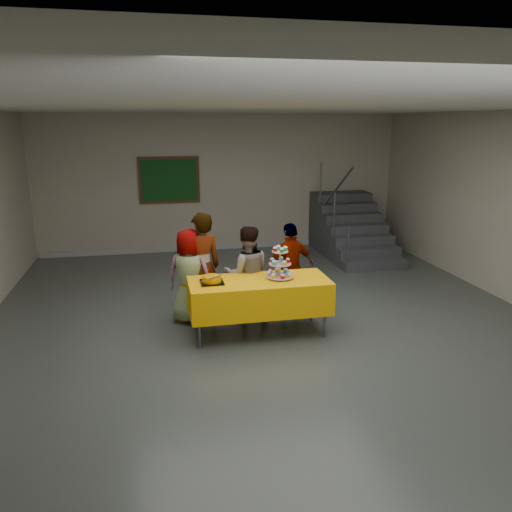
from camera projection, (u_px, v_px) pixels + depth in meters
The scene contains 10 objects.
room_shell at pixel (277, 179), 6.18m from camera, with size 10.00×10.04×3.02m.
bake_table at pixel (259, 295), 6.71m from camera, with size 1.88×0.78×0.77m.
cupcake_stand at pixel (280, 266), 6.70m from camera, with size 0.38×0.38×0.44m.
bear_cake at pixel (212, 279), 6.52m from camera, with size 0.32×0.36×0.12m.
schoolchild_a at pixel (189, 276), 7.11m from camera, with size 0.67×0.44×1.37m, color slate.
schoolchild_b at pixel (202, 267), 7.13m from camera, with size 0.58×0.38×1.60m, color slate.
schoolchild_c at pixel (247, 274), 7.15m from camera, with size 0.68×0.53×1.40m, color slate.
schoolchild_d at pixel (291, 267), 7.56m from camera, with size 0.80×0.33×1.36m, color slate.
staircase at pixel (349, 231), 11.03m from camera, with size 1.30×2.40×2.04m.
noticeboard at pixel (169, 180), 10.76m from camera, with size 1.30×0.05×1.00m.
Camera 1 is at (-1.54, -6.01, 2.81)m, focal length 35.00 mm.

